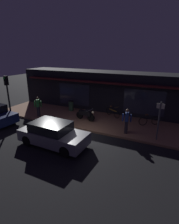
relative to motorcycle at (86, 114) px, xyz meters
The scene contains 12 objects.
ground_plane 2.78m from the motorcycle, 73.83° to the right, with size 60.00×60.00×0.00m, color black.
sidewalk_slab 1.03m from the motorcycle, 28.04° to the left, with size 18.00×4.00×0.15m, color #8C6047.
storefront_building 4.03m from the motorcycle, 78.75° to the left, with size 18.00×3.30×3.60m.
motorcycle is the anchor object (origin of this frame).
bicycle_parked 2.41m from the motorcycle, 47.45° to the left, with size 1.45×0.87×0.91m.
bicycle_extra 4.82m from the motorcycle, 14.08° to the left, with size 1.40×0.96×0.91m.
person_photographer 4.07m from the motorcycle, 166.83° to the right, with size 0.58×0.44×1.67m.
person_bystander 3.63m from the motorcycle, 14.67° to the right, with size 0.62×0.41×1.67m.
sign_post 5.61m from the motorcycle, 10.72° to the right, with size 0.44×0.09×2.40m.
trash_bin 2.82m from the motorcycle, 145.58° to the left, with size 0.48×0.48×0.93m.
traffic_light_pole 6.24m from the motorcycle, 155.73° to the right, with size 0.24×0.33×3.60m.
parked_car_far 4.12m from the motorcycle, 90.72° to the right, with size 4.13×1.85×1.42m.
Camera 1 is at (5.34, -9.15, 5.28)m, focal length 28.65 mm.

